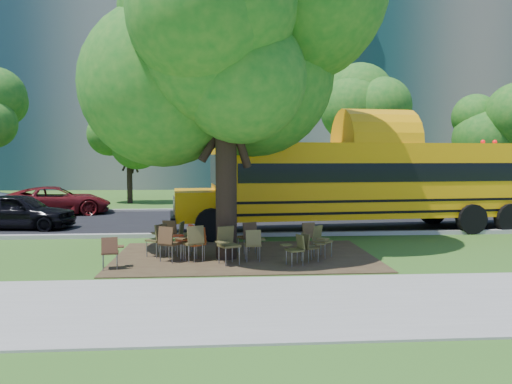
{
  "coord_description": "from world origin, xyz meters",
  "views": [
    {
      "loc": [
        0.32,
        -14.0,
        2.73
      ],
      "look_at": [
        1.59,
        3.29,
        1.51
      ],
      "focal_mm": 35.0,
      "sensor_mm": 36.0,
      "label": 1
    }
  ],
  "objects": [
    {
      "name": "chair_3",
      "position": [
        -0.31,
        -0.99,
        0.56
      ],
      "size": [
        0.77,
        0.61,
        0.9
      ],
      "rotation": [
        0.0,
        0.0,
        2.36
      ],
      "color": "#A23B11",
      "rests_on": "ground"
    },
    {
      "name": "sidewalk",
      "position": [
        0.0,
        -5.0,
        0.02
      ],
      "size": [
        60.0,
        4.0,
        0.04
      ],
      "primitive_type": "cube",
      "color": "gray",
      "rests_on": "ground"
    },
    {
      "name": "chair_5",
      "position": [
        0.5,
        -1.53,
        0.6
      ],
      "size": [
        0.66,
        0.78,
        0.98
      ],
      "rotation": [
        0.0,
        0.0,
        3.6
      ],
      "color": "#48401F",
      "rests_on": "ground"
    },
    {
      "name": "chair_11",
      "position": [
        1.13,
        -0.11,
        0.57
      ],
      "size": [
        0.62,
        0.73,
        0.91
      ],
      "rotation": [
        0.0,
        0.0,
        0.44
      ],
      "color": "#3D2815",
      "rests_on": "ground"
    },
    {
      "name": "chair_2",
      "position": [
        -0.33,
        -1.13,
        0.6
      ],
      "size": [
        0.66,
        0.78,
        0.97
      ],
      "rotation": [
        0.0,
        0.0,
        0.45
      ],
      "color": "brown",
      "rests_on": "ground"
    },
    {
      "name": "chair_8",
      "position": [
        -1.34,
        -0.45,
        0.57
      ],
      "size": [
        0.63,
        0.8,
        0.93
      ],
      "rotation": [
        0.0,
        0.0,
        0.91
      ],
      "color": "#473E1E",
      "rests_on": "ground"
    },
    {
      "name": "building_right",
      "position": [
        24.0,
        38.0,
        12.5
      ],
      "size": [
        30.0,
        16.0,
        25.0
      ],
      "primitive_type": "cube",
      "color": "slate",
      "rests_on": "ground"
    },
    {
      "name": "chair_9",
      "position": [
        -0.55,
        -0.59,
        0.57
      ],
      "size": [
        0.71,
        0.63,
        0.92
      ],
      "rotation": [
        0.0,
        0.0,
        1.95
      ],
      "color": "red",
      "rests_on": "ground"
    },
    {
      "name": "chair_12",
      "position": [
        3.05,
        -0.8,
        0.54
      ],
      "size": [
        0.59,
        0.75,
        0.87
      ],
      "rotation": [
        0.0,
        0.0,
        3.95
      ],
      "color": "brown",
      "rests_on": "ground"
    },
    {
      "name": "bg_tree_2",
      "position": [
        -5.0,
        16.0,
        4.21
      ],
      "size": [
        4.8,
        4.8,
        6.62
      ],
      "color": "black",
      "rests_on": "ground"
    },
    {
      "name": "bg_tree_3",
      "position": [
        8.0,
        14.0,
        5.03
      ],
      "size": [
        5.6,
        5.6,
        7.84
      ],
      "color": "black",
      "rests_on": "ground"
    },
    {
      "name": "chair_10",
      "position": [
        -0.67,
        0.38,
        0.53
      ],
      "size": [
        0.5,
        0.63,
        0.86
      ],
      "rotation": [
        0.0,
        0.0,
        -1.76
      ],
      "color": "brown",
      "rests_on": "ground"
    },
    {
      "name": "school_bus",
      "position": [
        5.89,
        3.99,
        1.86
      ],
      "size": [
        13.37,
        4.13,
        3.22
      ],
      "rotation": [
        0.0,
        0.0,
        0.1
      ],
      "color": "orange",
      "rests_on": "ground"
    },
    {
      "name": "black_car",
      "position": [
        -7.22,
        5.23,
        0.7
      ],
      "size": [
        4.24,
        2.07,
        1.39
      ],
      "primitive_type": "imported",
      "rotation": [
        0.0,
        0.0,
        1.47
      ],
      "color": "black",
      "rests_on": "ground"
    },
    {
      "name": "building_main",
      "position": [
        -8.0,
        36.0,
        11.0
      ],
      "size": [
        38.0,
        16.0,
        22.0
      ],
      "primitive_type": "cube",
      "color": "slate",
      "rests_on": "ground"
    },
    {
      "name": "dirt_patch",
      "position": [
        1.0,
        -0.5,
        0.01
      ],
      "size": [
        7.0,
        4.5,
        0.03
      ],
      "primitive_type": "cube",
      "color": "#382819",
      "rests_on": "ground"
    },
    {
      "name": "chair_7",
      "position": [
        2.61,
        -1.43,
        0.48
      ],
      "size": [
        0.61,
        0.53,
        0.77
      ],
      "rotation": [
        0.0,
        0.0,
        -1.14
      ],
      "color": "#443C1D",
      "rests_on": "ground"
    },
    {
      "name": "kerb_near",
      "position": [
        0.0,
        3.0,
        0.07
      ],
      "size": [
        80.0,
        0.25,
        0.14
      ],
      "primitive_type": "cube",
      "color": "gray",
      "rests_on": "ground"
    },
    {
      "name": "chair_6",
      "position": [
        2.22,
        -1.76,
        0.49
      ],
      "size": [
        0.59,
        0.54,
        0.79
      ],
      "rotation": [
        0.0,
        0.0,
        1.9
      ],
      "color": "#46431E",
      "rests_on": "ground"
    },
    {
      "name": "asphalt_road",
      "position": [
        0.0,
        7.0,
        0.02
      ],
      "size": [
        80.0,
        8.0,
        0.04
      ],
      "primitive_type": "cube",
      "color": "black",
      "rests_on": "ground"
    },
    {
      "name": "bg_tree_4",
      "position": [
        16.0,
        13.0,
        4.34
      ],
      "size": [
        5.0,
        5.0,
        6.85
      ],
      "color": "black",
      "rests_on": "ground"
    },
    {
      "name": "chair_14",
      "position": [
        -1.19,
        0.33,
        0.56
      ],
      "size": [
        0.71,
        0.56,
        0.9
      ],
      "rotation": [
        0.0,
        0.0,
        2.8
      ],
      "color": "#4C331B",
      "rests_on": "ground"
    },
    {
      "name": "chair_1",
      "position": [
        -0.96,
        -1.16,
        0.59
      ],
      "size": [
        0.8,
        0.63,
        0.95
      ],
      "rotation": [
        0.0,
        0.0,
        -0.54
      ],
      "color": "#482F19",
      "rests_on": "ground"
    },
    {
      "name": "bg_car_red",
      "position": [
        -7.33,
        9.87,
        0.68
      ],
      "size": [
        5.35,
        3.61,
        1.36
      ],
      "primitive_type": "imported",
      "rotation": [
        0.0,
        0.0,
        1.87
      ],
      "color": "#570E12",
      "rests_on": "ground"
    },
    {
      "name": "kerb_far",
      "position": [
        0.0,
        11.1,
        0.07
      ],
      "size": [
        80.0,
        0.25,
        0.14
      ],
      "primitive_type": "cube",
      "color": "gray",
      "rests_on": "ground"
    },
    {
      "name": "chair_13",
      "position": [
        2.83,
        0.05,
        0.54
      ],
      "size": [
        0.59,
        0.67,
        0.87
      ],
      "rotation": [
        0.0,
        0.0,
        0.36
      ],
      "color": "#50371C",
      "rests_on": "ground"
    },
    {
      "name": "chair_0",
      "position": [
        -2.3,
        -1.9,
        0.51
      ],
      "size": [
        0.55,
        0.56,
        0.82
      ],
      "rotation": [
        0.0,
        0.0,
        0.17
      ],
      "color": "#502D1C",
      "rests_on": "ground"
    },
    {
      "name": "main_tree",
      "position": [
        0.5,
        -0.78,
        5.76
      ],
      "size": [
        7.2,
        7.2,
        9.37
      ],
      "color": "black",
      "rests_on": "ground"
    },
    {
      "name": "ground",
      "position": [
        0.0,
        0.0,
        0.0
      ],
      "size": [
        160.0,
        160.0,
        0.0
      ],
      "primitive_type": "plane",
      "color": "#335119",
      "rests_on": "ground"
    },
    {
      "name": "chair_4",
      "position": [
        1.2,
        -1.22,
        0.53
      ],
      "size": [
        0.57,
        0.54,
        0.86
      ],
      "rotation": [
        0.0,
        0.0,
        0.07
      ],
      "color": "brown",
      "rests_on": "ground"
    }
  ]
}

